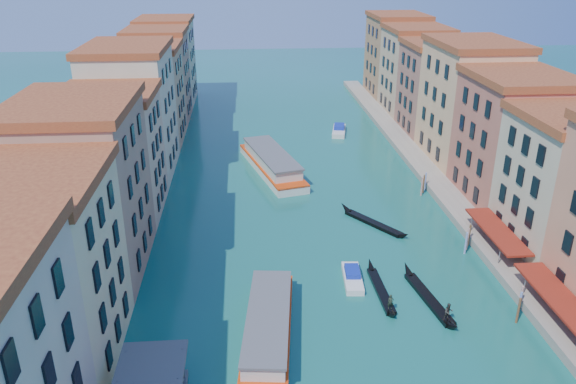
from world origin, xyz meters
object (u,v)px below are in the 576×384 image
object	(u,v)px
vaporetto_near	(268,326)
gondola_right	(430,298)
vaporetto_far	(272,163)
gondola_fore	(381,289)

from	to	relation	value
vaporetto_near	gondola_right	xyz separation A→B (m)	(17.29, 4.58, -0.76)
vaporetto_near	vaporetto_far	size ratio (longest dim) A/B	0.82
vaporetto_far	gondola_right	distance (m)	42.49
vaporetto_near	gondola_fore	size ratio (longest dim) A/B	1.65
gondola_fore	gondola_right	size ratio (longest dim) A/B	0.90
vaporetto_near	vaporetto_far	distance (m)	44.56
gondola_right	vaporetto_far	bearing A→B (deg)	101.24
vaporetto_near	gondola_fore	world-z (taller)	vaporetto_near
vaporetto_far	gondola_right	world-z (taller)	vaporetto_far
vaporetto_near	vaporetto_far	bearing A→B (deg)	92.69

